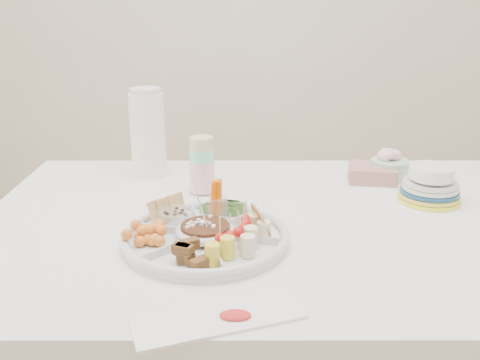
{
  "coord_description": "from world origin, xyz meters",
  "views": [
    {
      "loc": [
        -0.09,
        -1.26,
        1.3
      ],
      "look_at": [
        -0.09,
        -0.04,
        0.88
      ],
      "focal_mm": 40.0,
      "sensor_mm": 36.0,
      "label": 1
    }
  ],
  "objects_px": {
    "party_tray": "(205,234)",
    "thermos": "(148,132)",
    "plate_stack": "(431,183)",
    "dining_table": "(272,343)"
  },
  "relations": [
    {
      "from": "thermos",
      "to": "plate_stack",
      "type": "distance_m",
      "value": 0.85
    },
    {
      "from": "party_tray",
      "to": "thermos",
      "type": "height_order",
      "value": "thermos"
    },
    {
      "from": "dining_table",
      "to": "thermos",
      "type": "height_order",
      "value": "thermos"
    },
    {
      "from": "dining_table",
      "to": "plate_stack",
      "type": "xyz_separation_m",
      "value": [
        0.44,
        0.13,
        0.43
      ]
    },
    {
      "from": "party_tray",
      "to": "thermos",
      "type": "relative_size",
      "value": 1.35
    },
    {
      "from": "dining_table",
      "to": "thermos",
      "type": "xyz_separation_m",
      "value": [
        -0.38,
        0.36,
        0.52
      ]
    },
    {
      "from": "thermos",
      "to": "dining_table",
      "type": "bearing_deg",
      "value": -43.64
    },
    {
      "from": "dining_table",
      "to": "party_tray",
      "type": "height_order",
      "value": "party_tray"
    },
    {
      "from": "party_tray",
      "to": "plate_stack",
      "type": "bearing_deg",
      "value": 23.73
    },
    {
      "from": "party_tray",
      "to": "plate_stack",
      "type": "relative_size",
      "value": 2.24
    }
  ]
}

